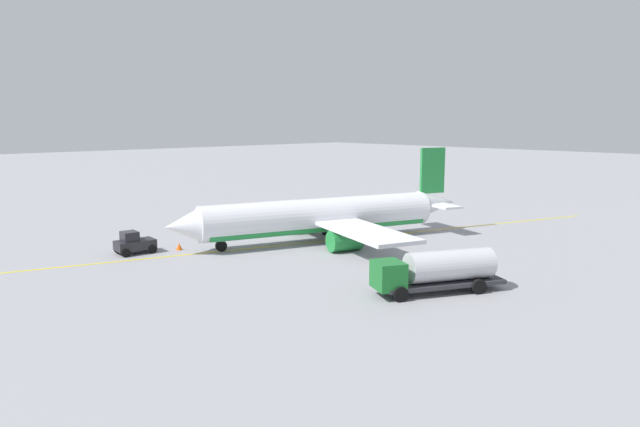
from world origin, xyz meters
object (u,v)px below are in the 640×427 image
object	(u,v)px
airplane	(324,217)
safety_cone_nose	(179,246)
pushback_tug	(134,243)
fuel_tanker	(437,270)
refueling_worker	(413,275)

from	to	relation	value
airplane	safety_cone_nose	distance (m)	15.16
pushback_tug	safety_cone_nose	xyz separation A→B (m)	(-3.94, 1.53, -0.66)
pushback_tug	safety_cone_nose	size ratio (longest dim) A/B	5.41
airplane	fuel_tanker	distance (m)	20.16
pushback_tug	refueling_worker	world-z (taller)	pushback_tug
fuel_tanker	safety_cone_nose	xyz separation A→B (m)	(6.82, -25.80, -1.38)
pushback_tug	refueling_worker	size ratio (longest dim) A/B	2.19
fuel_tanker	airplane	bearing A→B (deg)	-109.00
fuel_tanker	refueling_worker	size ratio (longest dim) A/B	5.94
refueling_worker	safety_cone_nose	size ratio (longest dim) A/B	2.47
fuel_tanker	pushback_tug	xyz separation A→B (m)	(10.76, -27.33, -0.71)
safety_cone_nose	airplane	bearing A→B (deg)	153.20
airplane	refueling_worker	world-z (taller)	airplane
airplane	fuel_tanker	size ratio (longest dim) A/B	3.24
safety_cone_nose	refueling_worker	bearing A→B (deg)	106.41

